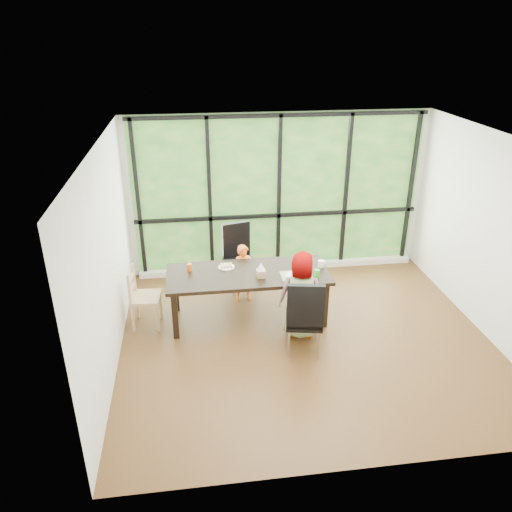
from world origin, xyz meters
The scene contains 23 objects.
ground centered at (0.00, 0.00, 0.00)m, with size 5.00×5.00×0.00m, color black.
back_wall centered at (0.00, 2.25, 1.35)m, with size 5.00×5.00×0.00m, color silver.
foliage_backdrop centered at (0.00, 2.23, 1.35)m, with size 4.80×0.02×2.65m, color #204C1B.
window_mullions centered at (0.00, 2.19, 1.35)m, with size 4.80×0.06×2.65m, color black, non-canonical shape.
window_sill centered at (0.00, 2.15, 0.05)m, with size 4.80×0.12×0.10m, color silver.
dining_table centered at (-0.71, 0.62, 0.38)m, with size 2.29×0.93×0.75m, color black.
chair_window_leather centered at (-0.73, 1.55, 0.54)m, with size 0.46×0.46×1.08m, color black.
chair_interior_leather centered at (-0.10, -0.26, 0.54)m, with size 0.46×0.46×1.08m, color black.
chair_end_beech centered at (-2.17, 0.64, 0.45)m, with size 0.42×0.40×0.90m, color #A5815A.
child_toddler centered at (-0.71, 1.18, 0.46)m, with size 0.34×0.22×0.92m, color orange.
child_older centered at (-0.04, 0.10, 0.62)m, with size 0.61×0.40×1.25m, color slate.
placemat centered at (-0.07, 0.44, 0.75)m, with size 0.41×0.30×0.01m, color tan.
plate_far centered at (-1.01, 0.83, 0.76)m, with size 0.24×0.24×0.01m, color white.
plate_near centered at (-0.08, 0.42, 0.76)m, with size 0.25×0.25×0.02m, color white.
orange_cup centered at (-1.53, 0.80, 0.80)m, with size 0.07×0.07×0.11m, color #FF5B10.
green_cup centered at (0.21, 0.35, 0.81)m, with size 0.07×0.07×0.12m, color green.
white_mug centered at (0.36, 0.66, 0.80)m, with size 0.10×0.10×0.10m, color white.
tissue_box centered at (-0.55, 0.47, 0.80)m, with size 0.12×0.12×0.10m, color tan.
crepe_rolls_far centered at (-1.01, 0.83, 0.78)m, with size 0.20×0.12×0.04m, color tan, non-canonical shape.
crepe_rolls_near centered at (-0.08, 0.42, 0.78)m, with size 0.10×0.12×0.04m, color tan, non-canonical shape.
straw_white centered at (-1.53, 0.80, 0.90)m, with size 0.01×0.01×0.20m, color white.
straw_pink centered at (0.21, 0.35, 0.91)m, with size 0.01×0.01×0.20m, color pink.
tissue centered at (-0.55, 0.47, 0.91)m, with size 0.12×0.12×0.11m, color white.
Camera 1 is at (-1.45, -5.57, 3.93)m, focal length 34.79 mm.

